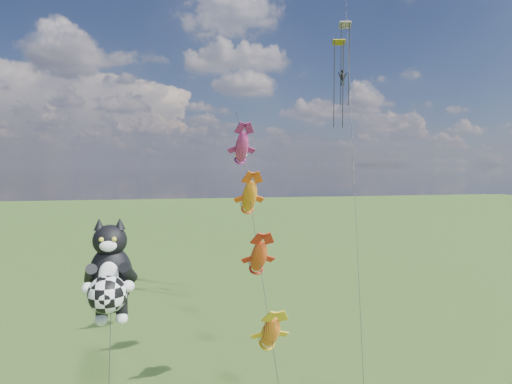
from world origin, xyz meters
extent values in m
ellipsoid|color=black|center=(-1.25, 0.03, 8.06)|extent=(1.97, 1.63, 2.83)
ellipsoid|color=black|center=(-1.25, -0.06, 9.74)|extent=(1.53, 1.39, 1.43)
cone|color=black|center=(-1.70, -0.06, 10.49)|extent=(0.50, 0.50, 0.53)
cone|color=black|center=(-0.81, -0.06, 10.49)|extent=(0.50, 0.50, 0.53)
ellipsoid|color=white|center=(-1.25, -0.63, 9.61)|extent=(0.75, 0.39, 0.51)
ellipsoid|color=white|center=(-1.25, -0.63, 8.32)|extent=(0.89, 0.35, 1.17)
sphere|color=gold|center=(-1.52, -0.69, 9.90)|extent=(0.21, 0.21, 0.21)
sphere|color=gold|center=(-0.99, -0.69, 9.90)|extent=(0.21, 0.21, 0.21)
sphere|color=white|center=(-2.09, -0.90, 7.84)|extent=(0.53, 0.53, 0.53)
sphere|color=white|center=(-0.42, -0.90, 7.84)|extent=(0.53, 0.53, 0.53)
sphere|color=white|center=(-1.70, -0.10, 6.16)|extent=(0.57, 0.57, 0.57)
sphere|color=white|center=(-0.81, -0.10, 6.16)|extent=(0.57, 0.57, 0.57)
sphere|color=white|center=(-1.25, -1.16, 7.62)|extent=(1.64, 1.64, 1.64)
cylinder|color=black|center=(6.20, 3.61, 8.60)|extent=(0.08, 15.83, 16.91)
ellipsoid|color=red|center=(6.19, 0.13, 4.88)|extent=(0.89, 2.45, 2.53)
ellipsoid|color=orange|center=(6.20, 3.08, 8.03)|extent=(0.89, 2.45, 2.53)
ellipsoid|color=#F2AA19|center=(6.21, 6.03, 11.19)|extent=(0.89, 2.45, 2.53)
ellipsoid|color=#D83379|center=(6.22, 8.98, 14.34)|extent=(0.89, 2.45, 2.53)
cylinder|color=black|center=(14.25, 8.89, 14.07)|extent=(5.41, 16.23, 27.85)
cube|color=#24A215|center=(15.28, 14.30, 23.34)|extent=(1.14, 0.86, 0.49)
cylinder|color=black|center=(14.91, 14.30, 19.72)|extent=(0.08, 0.08, 7.24)
cylinder|color=black|center=(15.65, 14.30, 19.72)|extent=(0.08, 0.08, 7.24)
cube|color=#3416C3|center=(16.94, 16.99, 25.70)|extent=(1.16, 0.94, 0.61)
cylinder|color=black|center=(16.58, 16.99, 21.99)|extent=(0.08, 0.08, 7.40)
cylinder|color=black|center=(17.30, 16.99, 21.99)|extent=(0.08, 0.08, 7.40)
camera|label=1|loc=(1.52, -19.93, 13.10)|focal=30.00mm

